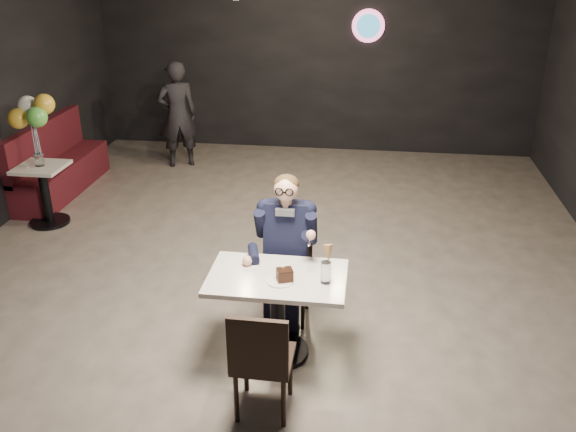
# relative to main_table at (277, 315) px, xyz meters

# --- Properties ---
(floor) EXTENTS (9.00, 9.00, 0.00)m
(floor) POSITION_rel_main_table_xyz_m (-0.23, 1.14, -0.38)
(floor) COLOR gray
(floor) RESTS_ON ground
(wall_sign) EXTENTS (0.50, 0.06, 0.50)m
(wall_sign) POSITION_rel_main_table_xyz_m (0.57, 5.61, 1.62)
(wall_sign) COLOR pink
(wall_sign) RESTS_ON floor
(main_table) EXTENTS (1.10, 0.70, 0.75)m
(main_table) POSITION_rel_main_table_xyz_m (0.00, 0.00, 0.00)
(main_table) COLOR white
(main_table) RESTS_ON floor
(chair_far) EXTENTS (0.42, 0.46, 0.92)m
(chair_far) POSITION_rel_main_table_xyz_m (0.00, 0.55, 0.09)
(chair_far) COLOR black
(chair_far) RESTS_ON floor
(chair_near) EXTENTS (0.42, 0.46, 0.92)m
(chair_near) POSITION_rel_main_table_xyz_m (0.00, -0.66, 0.09)
(chair_near) COLOR black
(chair_near) RESTS_ON floor
(seated_man) EXTENTS (0.60, 0.80, 1.44)m
(seated_man) POSITION_rel_main_table_xyz_m (0.00, 0.55, 0.34)
(seated_man) COLOR black
(seated_man) RESTS_ON floor
(dessert_plate) EXTENTS (0.21, 0.21, 0.01)m
(dessert_plate) POSITION_rel_main_table_xyz_m (0.04, -0.09, 0.38)
(dessert_plate) COLOR white
(dessert_plate) RESTS_ON main_table
(cake_slice) EXTENTS (0.15, 0.13, 0.09)m
(cake_slice) POSITION_rel_main_table_xyz_m (0.07, -0.08, 0.43)
(cake_slice) COLOR black
(cake_slice) RESTS_ON dessert_plate
(mint_leaf) EXTENTS (0.06, 0.04, 0.01)m
(mint_leaf) POSITION_rel_main_table_xyz_m (0.10, -0.09, 0.47)
(mint_leaf) COLOR #287B2F
(mint_leaf) RESTS_ON cake_slice
(sundae_glass) EXTENTS (0.08, 0.08, 0.18)m
(sundae_glass) POSITION_rel_main_table_xyz_m (0.39, -0.05, 0.46)
(sundae_glass) COLOR silver
(sundae_glass) RESTS_ON main_table
(wafer_cone) EXTENTS (0.08, 0.08, 0.14)m
(wafer_cone) POSITION_rel_main_table_xyz_m (0.41, -0.04, 0.62)
(wafer_cone) COLOR tan
(wafer_cone) RESTS_ON sundae_glass
(booth_bench) EXTENTS (0.49, 1.96, 0.98)m
(booth_bench) POSITION_rel_main_table_xyz_m (-3.48, 3.21, 0.12)
(booth_bench) COLOR #3F0D11
(booth_bench) RESTS_ON floor
(side_table) EXTENTS (0.55, 0.55, 0.68)m
(side_table) POSITION_rel_main_table_xyz_m (-3.18, 2.21, -0.03)
(side_table) COLOR white
(side_table) RESTS_ON floor
(balloon_vase) EXTENTS (0.10, 0.10, 0.16)m
(balloon_vase) POSITION_rel_main_table_xyz_m (-3.18, 2.21, 0.45)
(balloon_vase) COLOR silver
(balloon_vase) RESTS_ON side_table
(balloon_bunch) EXTENTS (0.43, 0.43, 0.71)m
(balloon_bunch) POSITION_rel_main_table_xyz_m (-3.18, 2.21, 0.88)
(balloon_bunch) COLOR gold
(balloon_bunch) RESTS_ON balloon_vase
(passerby) EXTENTS (0.69, 0.59, 1.60)m
(passerby) POSITION_rel_main_table_xyz_m (-2.20, 4.51, 0.43)
(passerby) COLOR black
(passerby) RESTS_ON floor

